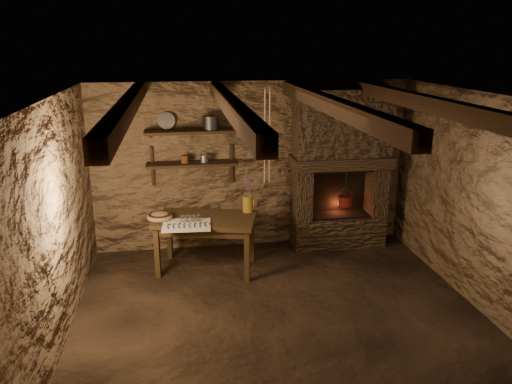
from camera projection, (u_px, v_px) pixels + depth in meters
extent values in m
plane|color=black|center=(278.00, 311.00, 5.62)|extent=(4.50, 4.50, 0.00)
cube|color=brown|center=(252.00, 166.00, 7.16)|extent=(4.50, 0.04, 2.40)
cube|color=brown|center=(339.00, 306.00, 3.38)|extent=(4.50, 0.04, 2.40)
cube|color=brown|center=(57.00, 223.00, 4.93)|extent=(0.04, 4.00, 2.40)
cube|color=brown|center=(476.00, 201.00, 5.61)|extent=(0.04, 4.00, 2.40)
cube|color=black|center=(281.00, 96.00, 4.92)|extent=(4.50, 4.00, 0.04)
cube|color=black|center=(126.00, 108.00, 4.72)|extent=(0.14, 3.95, 0.16)
cube|color=black|center=(231.00, 106.00, 4.87)|extent=(0.14, 3.95, 0.16)
cube|color=black|center=(330.00, 104.00, 5.02)|extent=(0.14, 3.95, 0.16)
cube|color=black|center=(423.00, 102.00, 5.17)|extent=(0.14, 3.95, 0.16)
cube|color=black|center=(192.00, 164.00, 6.85)|extent=(1.25, 0.30, 0.04)
cube|color=black|center=(191.00, 132.00, 6.72)|extent=(1.25, 0.30, 0.04)
cube|color=#3C2B1E|center=(337.00, 230.00, 7.41)|extent=(1.35, 0.45, 0.45)
cube|color=#3C2B1E|center=(302.00, 193.00, 7.15)|extent=(0.23, 0.45, 0.75)
cube|color=#3C2B1E|center=(376.00, 190.00, 7.32)|extent=(0.23, 0.45, 0.75)
cube|color=#3C2B1E|center=(341.00, 162.00, 7.08)|extent=(1.43, 0.51, 0.16)
cube|color=#3C2B1E|center=(343.00, 123.00, 6.94)|extent=(1.35, 0.45, 0.94)
cube|color=black|center=(335.00, 188.00, 7.42)|extent=(0.90, 0.06, 0.75)
cube|color=#332312|center=(205.00, 220.00, 6.46)|extent=(1.42, 1.02, 0.05)
cube|color=#332312|center=(206.00, 226.00, 6.49)|extent=(1.28, 0.89, 0.09)
cube|color=white|center=(187.00, 225.00, 6.19)|extent=(0.62, 0.52, 0.01)
cylinder|color=#A07B1F|center=(248.00, 204.00, 6.66)|extent=(0.16, 0.16, 0.22)
torus|color=#A07B1F|center=(253.00, 202.00, 6.66)|extent=(0.02, 0.12, 0.12)
ellipsoid|color=#A56F47|center=(160.00, 217.00, 6.37)|extent=(0.37, 0.37, 0.12)
cylinder|color=#2D2A28|center=(211.00, 123.00, 6.73)|extent=(0.29, 0.29, 0.17)
cylinder|color=#A5A4A0|center=(167.00, 121.00, 6.73)|extent=(0.25, 0.14, 0.23)
cylinder|color=#623213|center=(185.00, 159.00, 6.82)|extent=(0.12, 0.12, 0.10)
cylinder|color=maroon|center=(345.00, 201.00, 7.25)|extent=(0.24, 0.24, 0.14)
torus|color=#2D2A28|center=(345.00, 196.00, 7.22)|extent=(0.22, 0.01, 0.22)
cylinder|color=#2D2A28|center=(346.00, 185.00, 7.17)|extent=(0.01, 0.01, 0.44)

